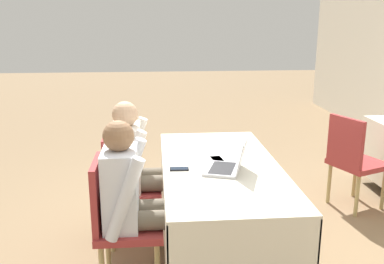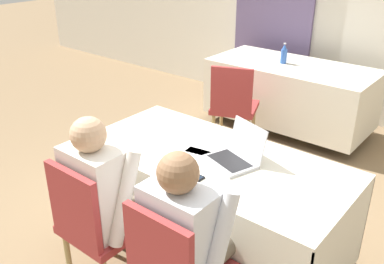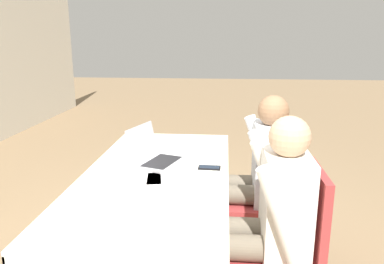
# 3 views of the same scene
# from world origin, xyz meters

# --- Properties ---
(conference_table_near) EXTENTS (1.78, 0.85, 0.75)m
(conference_table_near) POSITION_xyz_m (0.00, 0.00, 0.58)
(conference_table_near) COLOR silver
(conference_table_near) RESTS_ON ground_plane
(laptop) EXTENTS (0.38, 0.36, 0.24)m
(laptop) POSITION_xyz_m (0.15, 0.03, 0.80)
(laptop) COLOR #B7B7BC
(laptop) RESTS_ON conference_table_near
(cell_phone) EXTENTS (0.07, 0.14, 0.01)m
(cell_phone) POSITION_xyz_m (0.09, -0.31, 0.76)
(cell_phone) COLOR black
(cell_phone) RESTS_ON conference_table_near
(paper_beside_laptop) EXTENTS (0.26, 0.33, 0.00)m
(paper_beside_laptop) POSITION_xyz_m (-0.14, 0.10, 0.75)
(paper_beside_laptop) COLOR white
(paper_beside_laptop) RESTS_ON conference_table_near
(paper_centre_table) EXTENTS (0.25, 0.32, 0.00)m
(paper_centre_table) POSITION_xyz_m (-0.07, -0.11, 0.75)
(paper_centre_table) COLOR white
(paper_centre_table) RESTS_ON conference_table_near
(chair_near_left) EXTENTS (0.44, 0.44, 0.91)m
(chair_near_left) POSITION_xyz_m (-0.32, -0.73, 0.51)
(chair_near_left) COLOR tan
(chair_near_left) RESTS_ON ground_plane
(chair_near_right) EXTENTS (0.44, 0.44, 0.91)m
(chair_near_right) POSITION_xyz_m (0.32, -0.73, 0.51)
(chair_near_right) COLOR tan
(chair_near_right) RESTS_ON ground_plane
(person_checkered_shirt) EXTENTS (0.50, 0.52, 1.17)m
(person_checkered_shirt) POSITION_xyz_m (-0.32, -0.63, 0.67)
(person_checkered_shirt) COLOR #665B4C
(person_checkered_shirt) RESTS_ON ground_plane
(person_white_shirt) EXTENTS (0.50, 0.52, 1.17)m
(person_white_shirt) POSITION_xyz_m (0.32, -0.63, 0.67)
(person_white_shirt) COLOR #665B4C
(person_white_shirt) RESTS_ON ground_plane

